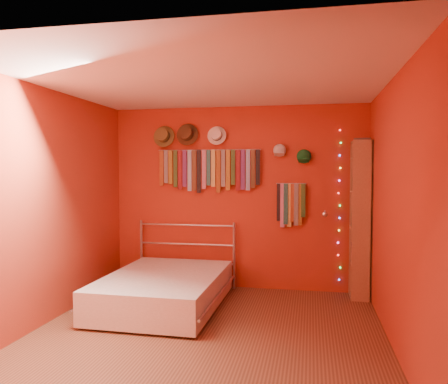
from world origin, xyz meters
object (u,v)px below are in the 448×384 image
Objects in this scene: tie_rack at (209,168)px; reading_lamp at (325,214)px; bed at (164,289)px; bookshelf at (364,219)px.

tie_rack is 4.64× the size of reading_lamp.
tie_rack is 1.68m from reading_lamp.
tie_rack reaches higher than reading_lamp.
bed is at bearing -107.47° from tie_rack.
tie_rack is 2.15m from bookshelf.
reading_lamp is (1.56, -0.18, -0.59)m from tie_rack.
bed is (-0.31, -0.99, -1.44)m from tie_rack.
tie_rack is 0.72× the size of bookshelf.
bookshelf is (2.04, -0.15, -0.64)m from tie_rack.
bed is at bearing -156.44° from reading_lamp.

